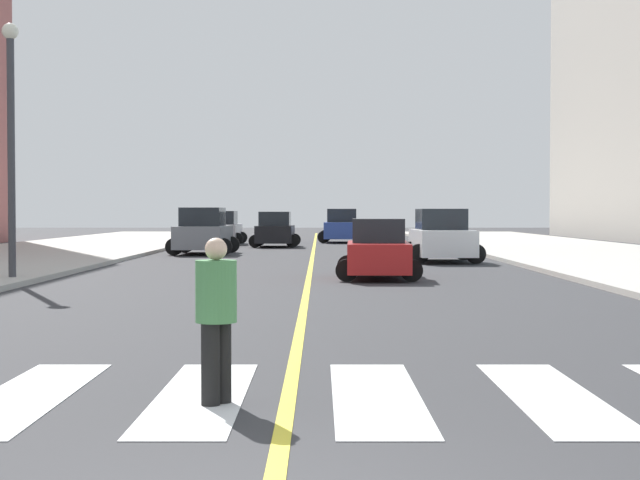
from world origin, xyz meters
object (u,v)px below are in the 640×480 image
object	(u,v)px
car_gray_third	(201,232)
car_black_fifth	(273,230)
car_blue_sixth	(340,227)
pedestrian_crossing	(214,313)
street_lamp	(9,126)
car_silver_fourth	(220,229)
car_red_second	(376,251)
car_white_nearest	(440,237)

from	to	relation	value
car_gray_third	car_black_fifth	xyz separation A→B (m)	(2.81, 8.95, -0.09)
car_blue_sixth	pedestrian_crossing	xyz separation A→B (m)	(-2.38, -50.54, -0.07)
street_lamp	pedestrian_crossing	bearing A→B (deg)	-66.31
car_silver_fourth	street_lamp	distance (m)	31.04
car_red_second	car_blue_sixth	bearing A→B (deg)	-87.43
car_red_second	street_lamp	distance (m)	10.58
car_white_nearest	car_silver_fourth	distance (m)	22.51
car_gray_third	car_black_fifth	world-z (taller)	car_gray_third
pedestrian_crossing	street_lamp	size ratio (longest dim) A/B	0.24
car_gray_third	car_blue_sixth	world-z (taller)	car_gray_third
pedestrian_crossing	car_red_second	bearing A→B (deg)	-153.38
car_white_nearest	car_blue_sixth	distance (m)	23.51
car_blue_sixth	street_lamp	size ratio (longest dim) A/B	0.70
car_white_nearest	car_silver_fourth	xyz separation A→B (m)	(-10.35, 19.99, -0.03)
car_white_nearest	pedestrian_crossing	world-z (taller)	car_white_nearest
car_white_nearest	street_lamp	xyz separation A→B (m)	(-12.86, -10.77, 3.25)
car_silver_fourth	car_black_fifth	xyz separation A→B (m)	(3.32, -4.32, -0.02)
car_silver_fourth	car_gray_third	bearing A→B (deg)	-86.82
car_gray_third	car_blue_sixth	distance (m)	17.82
car_white_nearest	car_silver_fourth	world-z (taller)	car_white_nearest
car_white_nearest	car_blue_sixth	size ratio (longest dim) A/B	0.96
car_white_nearest	car_red_second	distance (m)	9.71
car_black_fifth	car_red_second	bearing A→B (deg)	-79.75
car_black_fifth	car_white_nearest	bearing A→B (deg)	-64.86
car_silver_fourth	street_lamp	world-z (taller)	street_lamp
car_silver_fourth	car_blue_sixth	distance (m)	7.82
car_red_second	car_blue_sixth	world-z (taller)	car_blue_sixth
car_blue_sixth	street_lamp	bearing A→B (deg)	76.41
pedestrian_crossing	car_white_nearest	bearing A→B (deg)	-156.63
car_blue_sixth	car_black_fifth	bearing A→B (deg)	65.79
street_lamp	car_gray_third	bearing A→B (deg)	80.19
car_red_second	car_silver_fourth	xyz separation A→B (m)	(-7.38, 29.23, 0.11)
car_silver_fourth	car_black_fifth	distance (m)	5.45
car_black_fifth	car_blue_sixth	size ratio (longest dim) A/B	0.91
car_blue_sixth	pedestrian_crossing	bearing A→B (deg)	89.48
car_white_nearest	car_red_second	bearing A→B (deg)	71.32
pedestrian_crossing	street_lamp	world-z (taller)	street_lamp
car_gray_third	car_black_fifth	size ratio (longest dim) A/B	1.10
car_black_fifth	car_silver_fourth	bearing A→B (deg)	128.51
car_blue_sixth	pedestrian_crossing	world-z (taller)	car_blue_sixth
car_red_second	car_gray_third	bearing A→B (deg)	-64.65
car_red_second	car_black_fifth	world-z (taller)	car_black_fifth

